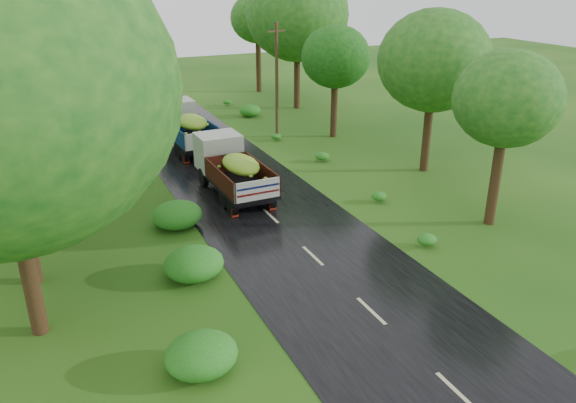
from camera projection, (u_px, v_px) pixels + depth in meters
ground at (457, 393)px, 14.09m from camera, size 120.00×120.00×0.00m
road at (355, 295)px, 18.29m from camera, size 6.50×80.00×0.02m
road_lines at (339, 281)px, 19.12m from camera, size 0.12×69.60×0.00m
truck_near at (231, 166)px, 26.07m from camera, size 2.18×5.91×2.47m
truck_far at (185, 125)px, 32.76m from camera, size 2.44×6.18×2.55m
utility_pole at (277, 81)px, 33.77m from camera, size 1.22×0.34×7.05m
trees_right at (336, 38)px, 35.04m from camera, size 5.17×32.49×8.59m
shrubs at (254, 193)px, 25.71m from camera, size 11.90×44.00×0.70m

